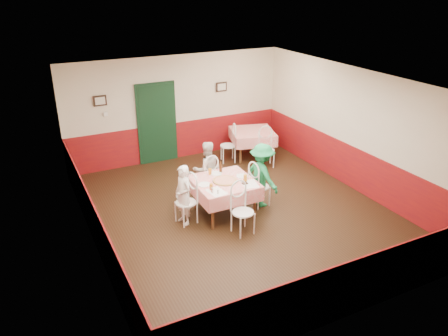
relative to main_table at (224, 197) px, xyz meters
name	(u,v)px	position (x,y,z in m)	size (l,w,h in m)	color
floor	(238,212)	(0.31, -0.08, -0.38)	(7.00, 7.00, 0.00)	black
ceiling	(240,82)	(0.31, -0.08, 2.42)	(7.00, 7.00, 0.00)	white
back_wall	(177,108)	(0.31, 3.42, 1.02)	(6.00, 0.10, 2.80)	beige
front_wall	(362,235)	(0.31, -3.58, 1.02)	(6.00, 0.10, 2.80)	beige
left_wall	(87,179)	(-2.69, -0.08, 1.02)	(0.10, 7.00, 2.80)	beige
right_wall	(354,129)	(3.31, -0.08, 1.02)	(0.10, 7.00, 2.80)	beige
wainscot_back	(179,140)	(0.31, 3.41, 0.12)	(6.00, 0.03, 1.00)	maroon
wainscot_front	(353,287)	(0.31, -3.56, 0.12)	(6.00, 0.03, 1.00)	maroon
wainscot_left	(94,224)	(-2.68, -0.08, 0.12)	(0.03, 7.00, 1.00)	maroon
wainscot_right	(349,166)	(3.29, -0.08, 0.12)	(0.03, 7.00, 1.00)	maroon
door	(157,124)	(-0.29, 3.37, 0.68)	(0.96, 0.06, 2.10)	black
picture_left	(100,101)	(-1.69, 3.37, 1.48)	(0.32, 0.03, 0.26)	black
picture_right	(221,87)	(1.61, 3.37, 1.48)	(0.32, 0.03, 0.26)	black
thermostat	(106,114)	(-1.59, 3.37, 1.12)	(0.10, 0.03, 0.10)	white
main_table	(224,197)	(0.00, 0.00, 0.00)	(1.22, 1.22, 0.77)	red
second_table	(252,144)	(2.13, 2.52, 0.00)	(1.12, 1.12, 0.77)	red
chair_left	(186,203)	(-0.85, 0.02, 0.08)	(0.42, 0.42, 0.90)	white
chair_right	(259,187)	(0.85, -0.02, 0.08)	(0.42, 0.42, 0.90)	white
chair_far	(208,179)	(0.02, 0.85, 0.08)	(0.42, 0.42, 0.90)	white
chair_near	(243,212)	(-0.02, -0.85, 0.08)	(0.42, 0.42, 0.90)	white
chair_second_a	(228,146)	(1.38, 2.52, 0.08)	(0.42, 0.42, 0.90)	white
chair_second_b	(267,150)	(2.13, 1.77, 0.08)	(0.42, 0.42, 0.90)	white
pizza	(225,180)	(0.01, -0.02, 0.40)	(0.49, 0.49, 0.03)	#B74723
plate_left	(204,185)	(-0.44, 0.01, 0.39)	(0.25, 0.25, 0.01)	white
plate_right	(242,176)	(0.44, 0.02, 0.39)	(0.25, 0.25, 0.01)	white
plate_far	(216,174)	(0.00, 0.39, 0.39)	(0.25, 0.25, 0.01)	white
glass_a	(211,187)	(-0.41, -0.25, 0.45)	(0.07, 0.07, 0.13)	#BF7219
glass_b	(245,178)	(0.39, -0.20, 0.45)	(0.07, 0.07, 0.14)	#BF7219
glass_c	(210,172)	(-0.12, 0.42, 0.45)	(0.07, 0.07, 0.13)	#BF7219
beer_bottle	(221,167)	(0.13, 0.42, 0.50)	(0.06, 0.06, 0.22)	#381C0A
shaker_a	(213,191)	(-0.45, -0.39, 0.43)	(0.04, 0.04, 0.09)	silver
shaker_b	(218,192)	(-0.37, -0.48, 0.43)	(0.04, 0.04, 0.09)	silver
shaker_c	(212,190)	(-0.44, -0.35, 0.43)	(0.04, 0.04, 0.09)	#B23319
menu_left	(217,192)	(-0.35, -0.38, 0.39)	(0.30, 0.40, 0.00)	white
menu_right	(250,184)	(0.40, -0.37, 0.39)	(0.30, 0.40, 0.00)	white
wallet	(245,183)	(0.32, -0.31, 0.40)	(0.11, 0.09, 0.02)	black
diner_left	(183,195)	(-0.90, 0.02, 0.25)	(0.46, 0.30, 1.25)	gray
diner_far	(207,169)	(0.02, 0.90, 0.28)	(0.64, 0.50, 1.32)	gray
diner_right	(262,175)	(0.90, -0.02, 0.33)	(0.92, 0.53, 1.42)	gray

